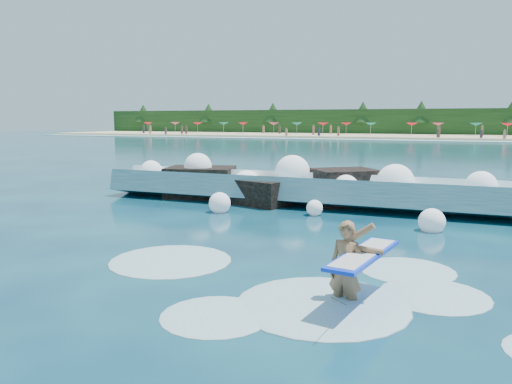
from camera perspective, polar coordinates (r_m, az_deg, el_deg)
ground at (r=11.97m, az=-10.46°, el=-6.57°), size 200.00×200.00×0.00m
beach at (r=87.92m, az=18.76°, el=5.99°), size 140.00×20.00×0.40m
wet_band at (r=76.97m, az=18.14°, el=5.64°), size 140.00×5.00×0.08m
treeline at (r=97.85m, az=19.26°, el=7.51°), size 140.00×4.00×5.00m
breaking_wave at (r=18.03m, az=7.31°, el=0.10°), size 16.41×2.63×1.41m
rock_cluster at (r=18.79m, az=0.62°, el=0.44°), size 8.56×3.53×1.50m
surfer_with_board at (r=8.52m, az=10.68°, el=-8.39°), size 1.05×2.87×1.67m
wave_spray at (r=17.52m, az=8.68°, el=1.17°), size 15.35×4.18×1.85m
surf_foam at (r=9.32m, az=4.07°, el=-10.76°), size 9.08×5.49×0.15m
beach_umbrellas at (r=90.23m, az=18.86°, el=7.34°), size 113.01×5.94×0.50m
beachgoers at (r=85.48m, az=17.96°, el=6.57°), size 103.45×13.36×1.91m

